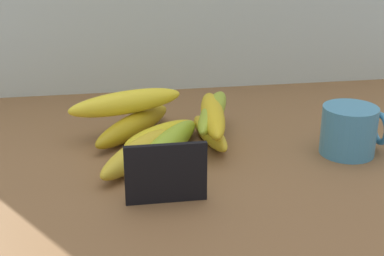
{
  "coord_description": "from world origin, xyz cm",
  "views": [
    {
      "loc": [
        -20.61,
        -79.66,
        40.73
      ],
      "look_at": [
        -7.33,
        2.36,
        8.0
      ],
      "focal_mm": 53.79,
      "sensor_mm": 36.0,
      "label": 1
    }
  ],
  "objects_px": {
    "banana_3": "(138,153)",
    "banana_2": "(168,144)",
    "banana_1": "(210,133)",
    "banana_4": "(161,135)",
    "banana_6": "(213,115)",
    "banana_7": "(126,102)",
    "banana_5": "(213,112)",
    "banana_0": "(133,126)",
    "coffee_mug": "(350,131)",
    "chalkboard_sign": "(166,176)"
  },
  "relations": [
    {
      "from": "banana_0",
      "to": "banana_2",
      "type": "bearing_deg",
      "value": -61.2
    },
    {
      "from": "banana_5",
      "to": "banana_6",
      "type": "bearing_deg",
      "value": -102.7
    },
    {
      "from": "chalkboard_sign",
      "to": "banana_7",
      "type": "bearing_deg",
      "value": 98.81
    },
    {
      "from": "banana_1",
      "to": "banana_4",
      "type": "height_order",
      "value": "banana_4"
    },
    {
      "from": "banana_2",
      "to": "banana_5",
      "type": "relative_size",
      "value": 1.02
    },
    {
      "from": "banana_4",
      "to": "banana_6",
      "type": "height_order",
      "value": "banana_6"
    },
    {
      "from": "banana_6",
      "to": "banana_7",
      "type": "distance_m",
      "value": 0.15
    },
    {
      "from": "banana_1",
      "to": "banana_4",
      "type": "relative_size",
      "value": 0.98
    },
    {
      "from": "banana_3",
      "to": "banana_4",
      "type": "height_order",
      "value": "banana_3"
    },
    {
      "from": "chalkboard_sign",
      "to": "banana_6",
      "type": "relative_size",
      "value": 0.54
    },
    {
      "from": "coffee_mug",
      "to": "banana_7",
      "type": "xyz_separation_m",
      "value": [
        -0.35,
        0.14,
        0.02
      ]
    },
    {
      "from": "banana_0",
      "to": "banana_4",
      "type": "xyz_separation_m",
      "value": [
        0.04,
        -0.04,
        -0.0
      ]
    },
    {
      "from": "banana_1",
      "to": "banana_6",
      "type": "xyz_separation_m",
      "value": [
        0.0,
        -0.01,
        0.03
      ]
    },
    {
      "from": "banana_2",
      "to": "chalkboard_sign",
      "type": "bearing_deg",
      "value": -98.09
    },
    {
      "from": "banana_0",
      "to": "banana_5",
      "type": "bearing_deg",
      "value": -14.4
    },
    {
      "from": "coffee_mug",
      "to": "banana_2",
      "type": "bearing_deg",
      "value": 172.58
    },
    {
      "from": "banana_0",
      "to": "banana_4",
      "type": "height_order",
      "value": "banana_0"
    },
    {
      "from": "banana_2",
      "to": "banana_7",
      "type": "xyz_separation_m",
      "value": [
        -0.06,
        0.1,
        0.04
      ]
    },
    {
      "from": "banana_2",
      "to": "banana_5",
      "type": "bearing_deg",
      "value": 34.04
    },
    {
      "from": "banana_1",
      "to": "banana_2",
      "type": "bearing_deg",
      "value": -149.15
    },
    {
      "from": "banana_2",
      "to": "banana_7",
      "type": "distance_m",
      "value": 0.12
    },
    {
      "from": "banana_1",
      "to": "banana_3",
      "type": "bearing_deg",
      "value": -150.08
    },
    {
      "from": "chalkboard_sign",
      "to": "banana_3",
      "type": "bearing_deg",
      "value": 103.1
    },
    {
      "from": "banana_4",
      "to": "banana_1",
      "type": "bearing_deg",
      "value": -0.06
    },
    {
      "from": "banana_4",
      "to": "banana_6",
      "type": "bearing_deg",
      "value": -4.55
    },
    {
      "from": "banana_5",
      "to": "chalkboard_sign",
      "type": "bearing_deg",
      "value": -116.84
    },
    {
      "from": "banana_3",
      "to": "banana_2",
      "type": "bearing_deg",
      "value": 28.46
    },
    {
      "from": "banana_4",
      "to": "banana_7",
      "type": "xyz_separation_m",
      "value": [
        -0.05,
        0.05,
        0.04
      ]
    },
    {
      "from": "coffee_mug",
      "to": "banana_5",
      "type": "relative_size",
      "value": 0.52
    },
    {
      "from": "banana_2",
      "to": "banana_5",
      "type": "distance_m",
      "value": 0.1
    },
    {
      "from": "banana_0",
      "to": "banana_4",
      "type": "bearing_deg",
      "value": -45.77
    },
    {
      "from": "banana_6",
      "to": "banana_7",
      "type": "relative_size",
      "value": 0.99
    },
    {
      "from": "banana_3",
      "to": "coffee_mug",
      "type": "bearing_deg",
      "value": -1.77
    },
    {
      "from": "banana_3",
      "to": "banana_7",
      "type": "relative_size",
      "value": 0.94
    },
    {
      "from": "banana_5",
      "to": "banana_0",
      "type": "bearing_deg",
      "value": 165.6
    },
    {
      "from": "chalkboard_sign",
      "to": "banana_4",
      "type": "distance_m",
      "value": 0.2
    },
    {
      "from": "banana_0",
      "to": "banana_2",
      "type": "distance_m",
      "value": 0.1
    },
    {
      "from": "banana_1",
      "to": "banana_7",
      "type": "distance_m",
      "value": 0.15
    },
    {
      "from": "banana_5",
      "to": "banana_2",
      "type": "bearing_deg",
      "value": -145.96
    },
    {
      "from": "banana_2",
      "to": "banana_0",
      "type": "bearing_deg",
      "value": 118.8
    },
    {
      "from": "chalkboard_sign",
      "to": "banana_0",
      "type": "height_order",
      "value": "chalkboard_sign"
    },
    {
      "from": "banana_0",
      "to": "banana_3",
      "type": "distance_m",
      "value": 0.12
    },
    {
      "from": "banana_2",
      "to": "banana_3",
      "type": "bearing_deg",
      "value": -151.54
    },
    {
      "from": "banana_4",
      "to": "banana_5",
      "type": "bearing_deg",
      "value": 6.76
    },
    {
      "from": "banana_0",
      "to": "banana_4",
      "type": "relative_size",
      "value": 1.35
    },
    {
      "from": "banana_7",
      "to": "banana_5",
      "type": "bearing_deg",
      "value": -16.65
    },
    {
      "from": "banana_1",
      "to": "banana_0",
      "type": "bearing_deg",
      "value": 160.42
    },
    {
      "from": "banana_1",
      "to": "banana_5",
      "type": "xyz_separation_m",
      "value": [
        0.01,
        0.01,
        0.03
      ]
    },
    {
      "from": "banana_5",
      "to": "banana_7",
      "type": "xyz_separation_m",
      "value": [
        -0.14,
        0.04,
        0.01
      ]
    },
    {
      "from": "chalkboard_sign",
      "to": "banana_3",
      "type": "xyz_separation_m",
      "value": [
        -0.03,
        0.12,
        -0.02
      ]
    }
  ]
}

